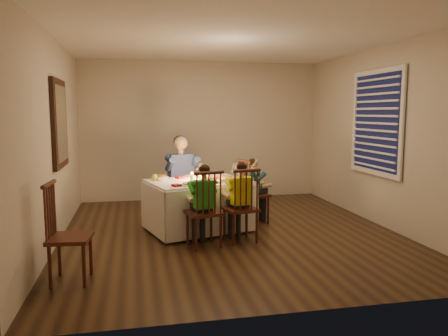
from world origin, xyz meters
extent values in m
plane|color=black|center=(0.00, 0.00, 0.00)|extent=(5.00, 5.00, 0.00)
cube|color=#BBB3A0|center=(-2.25, 0.00, 1.30)|extent=(0.02, 5.00, 2.60)
cube|color=#BBB3A0|center=(2.25, 0.00, 1.30)|extent=(0.02, 5.00, 2.60)
cube|color=#BBB3A0|center=(0.00, 2.50, 1.30)|extent=(4.50, 0.02, 2.60)
plane|color=white|center=(0.00, 0.00, 2.60)|extent=(5.00, 5.00, 0.00)
cube|color=white|center=(-0.41, 0.20, 0.69)|extent=(1.52, 1.27, 0.04)
cube|color=white|center=(-0.54, 0.66, 0.35)|extent=(1.31, 0.39, 0.65)
cube|color=white|center=(-0.27, -0.26, 0.35)|extent=(1.31, 0.39, 0.65)
cube|color=white|center=(0.24, 0.39, 0.35)|extent=(0.29, 0.95, 0.65)
cube|color=white|center=(-1.05, 0.02, 0.35)|extent=(0.29, 0.95, 0.65)
cylinder|color=white|center=(-0.47, 0.51, 0.72)|extent=(0.32, 0.32, 0.02)
cylinder|color=white|center=(-0.58, -0.17, 0.72)|extent=(0.32, 0.32, 0.02)
cylinder|color=white|center=(-0.07, -0.02, 0.72)|extent=(0.32, 0.32, 0.02)
cylinder|color=white|center=(0.01, 0.34, 0.72)|extent=(0.32, 0.32, 0.02)
cylinder|color=white|center=(-0.50, 0.18, 0.76)|extent=(0.06, 0.06, 0.10)
cylinder|color=white|center=(-0.36, 0.22, 0.76)|extent=(0.06, 0.06, 0.10)
sphere|color=#FAFF43|center=(-1.00, 0.33, 0.75)|extent=(0.09, 0.09, 0.09)
sphere|color=orange|center=(-0.27, 0.29, 0.75)|extent=(0.08, 0.08, 0.08)
imported|color=white|center=(-0.92, 0.37, 0.73)|extent=(0.26, 0.26, 0.05)
cube|color=black|center=(-2.22, 0.30, 1.50)|extent=(0.05, 0.95, 1.15)
cube|color=white|center=(-2.19, 0.30, 1.50)|extent=(0.01, 0.78, 0.98)
cube|color=black|center=(2.23, 0.10, 1.50)|extent=(0.01, 1.20, 1.40)
cube|color=white|center=(2.21, 0.10, 1.50)|extent=(0.03, 1.34, 1.54)
camera|label=1|loc=(-1.26, -5.74, 1.65)|focal=35.00mm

